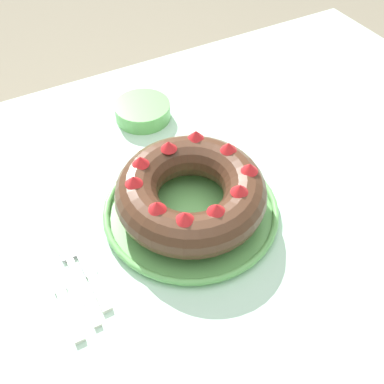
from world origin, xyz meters
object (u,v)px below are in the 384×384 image
serving_dish (192,209)px  bundt_cake (192,191)px  fork (75,272)px  cake_knife (92,276)px  serving_knife (62,293)px  side_bowl (143,111)px

serving_dish → bundt_cake: 0.05m
fork → cake_knife: (0.02, -0.02, 0.00)m
bundt_cake → serving_knife: size_ratio=1.27×
bundt_cake → serving_knife: 0.27m
fork → cake_knife: size_ratio=1.17×
bundt_cake → fork: (-0.23, -0.02, -0.05)m
bundt_cake → side_bowl: bearing=83.0°
bundt_cake → serving_knife: bearing=-169.0°
serving_dish → fork: 0.23m
serving_knife → fork: bearing=44.2°
bundt_cake → serving_knife: (-0.26, -0.05, -0.05)m
serving_dish → cake_knife: size_ratio=1.98×
serving_dish → bundt_cake: (-0.00, 0.00, 0.05)m
serving_knife → side_bowl: side_bowl is taller
serving_dish → bundt_cake: size_ratio=1.20×
bundt_cake → serving_knife: bundt_cake is taller
side_bowl → serving_knife: bearing=-130.5°
bundt_cake → cake_knife: (-0.21, -0.04, -0.05)m
serving_dish → serving_knife: bearing=-169.0°
serving_dish → side_bowl: size_ratio=2.59×
bundt_cake → cake_knife: bearing=-168.0°
serving_dish → serving_knife: size_ratio=1.52×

